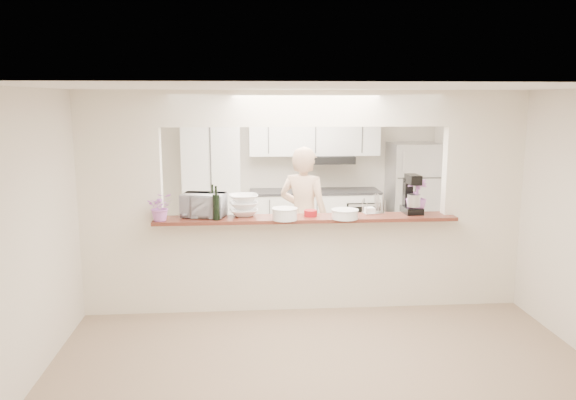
{
  "coord_description": "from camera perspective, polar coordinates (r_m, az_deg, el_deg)",
  "views": [
    {
      "loc": [
        -0.69,
        -6.22,
        2.4
      ],
      "look_at": [
        -0.18,
        0.3,
        1.22
      ],
      "focal_mm": 35.0,
      "sensor_mm": 36.0,
      "label": 1
    }
  ],
  "objects": [
    {
      "name": "serving_bowls",
      "position": [
        6.38,
        -4.52,
        -0.56
      ],
      "size": [
        0.36,
        0.36,
        0.24
      ],
      "primitive_type": "imported",
      "rotation": [
        0.0,
        0.0,
        0.1
      ],
      "color": "white",
      "rests_on": "bar_counter"
    },
    {
      "name": "person",
      "position": [
        7.22,
        1.6,
        -1.76
      ],
      "size": [
        0.78,
        0.69,
        1.8
      ],
      "primitive_type": "imported",
      "rotation": [
        0.0,
        0.0,
        2.64
      ],
      "color": "#DFB491",
      "rests_on": "floor"
    },
    {
      "name": "floor",
      "position": [
        6.7,
        1.73,
        -10.77
      ],
      "size": [
        6.0,
        6.0,
        0.0
      ],
      "primitive_type": "plane",
      "color": "gray",
      "rests_on": "ground"
    },
    {
      "name": "plate_stack_a",
      "position": [
        6.17,
        -0.33,
        -1.42
      ],
      "size": [
        0.29,
        0.29,
        0.13
      ],
      "color": "white",
      "rests_on": "bar_counter"
    },
    {
      "name": "utensil_caddy",
      "position": [
        6.56,
        8.7,
        -0.56
      ],
      "size": [
        0.27,
        0.19,
        0.23
      ],
      "color": "silver",
      "rests_on": "bar_counter"
    },
    {
      "name": "red_bowl",
      "position": [
        6.36,
        2.3,
        -1.35
      ],
      "size": [
        0.15,
        0.15,
        0.07
      ],
      "primitive_type": "cylinder",
      "color": "maroon",
      "rests_on": "bar_counter"
    },
    {
      "name": "plate_stack_b",
      "position": [
        6.26,
        5.8,
        -1.42
      ],
      "size": [
        0.3,
        0.3,
        0.11
      ],
      "color": "white",
      "rests_on": "bar_counter"
    },
    {
      "name": "stand_mixer",
      "position": [
        6.67,
        12.46,
        0.42
      ],
      "size": [
        0.21,
        0.32,
        0.45
      ],
      "color": "black",
      "rests_on": "bar_counter"
    },
    {
      "name": "partition",
      "position": [
        6.33,
        1.8,
        1.87
      ],
      "size": [
        5.0,
        0.15,
        2.5
      ],
      "color": "white",
      "rests_on": "floor"
    },
    {
      "name": "flower_right",
      "position": [
        6.67,
        12.91,
        0.45
      ],
      "size": [
        0.27,
        0.27,
        0.42
      ],
      "primitive_type": "imported",
      "rotation": [
        0.0,
        0.0,
        -0.15
      ],
      "color": "#A561B5",
      "rests_on": "bar_counter"
    },
    {
      "name": "tile_overlay",
      "position": [
        8.16,
        0.54,
        -6.85
      ],
      "size": [
        5.0,
        2.9,
        0.01
      ],
      "primitive_type": "cube",
      "color": "beige",
      "rests_on": "floor"
    },
    {
      "name": "tan_bowl",
      "position": [
        6.41,
        5.37,
        -1.31
      ],
      "size": [
        0.14,
        0.14,
        0.07
      ],
      "primitive_type": "cylinder",
      "color": "beige",
      "rests_on": "bar_counter"
    },
    {
      "name": "toaster_oven",
      "position": [
        6.4,
        -8.56,
        -0.51
      ],
      "size": [
        0.53,
        0.41,
        0.26
      ],
      "primitive_type": "imported",
      "rotation": [
        0.0,
        0.0,
        -0.21
      ],
      "color": "#BAB9BF",
      "rests_on": "bar_counter"
    },
    {
      "name": "wine_bottle_a",
      "position": [
        6.41,
        -7.66,
        -0.38
      ],
      "size": [
        0.07,
        0.07,
        0.36
      ],
      "color": "black",
      "rests_on": "bar_counter"
    },
    {
      "name": "bar_counter",
      "position": [
        6.51,
        1.76,
        -6.05
      ],
      "size": [
        3.4,
        0.38,
        1.09
      ],
      "color": "white",
      "rests_on": "floor"
    },
    {
      "name": "wine_bottle_b",
      "position": [
        6.19,
        -7.3,
        -0.69
      ],
      "size": [
        0.08,
        0.08,
        0.38
      ],
      "color": "black",
      "rests_on": "bar_counter"
    },
    {
      "name": "refrigerator",
      "position": [
        9.41,
        12.48,
        0.5
      ],
      "size": [
        0.75,
        0.7,
        1.7
      ],
      "primitive_type": "cube",
      "color": "#B8B8BE",
      "rests_on": "floor"
    },
    {
      "name": "kitchen_cabinets",
      "position": [
        9.07,
        -1.27,
        1.18
      ],
      "size": [
        3.15,
        0.62,
        2.25
      ],
      "color": "silver",
      "rests_on": "floor"
    },
    {
      "name": "flower_left",
      "position": [
        6.25,
        -12.8,
        -0.68
      ],
      "size": [
        0.31,
        0.28,
        0.31
      ],
      "primitive_type": "imported",
      "rotation": [
        0.0,
        0.0,
        0.13
      ],
      "color": "#EB7CD2",
      "rests_on": "bar_counter"
    }
  ]
}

